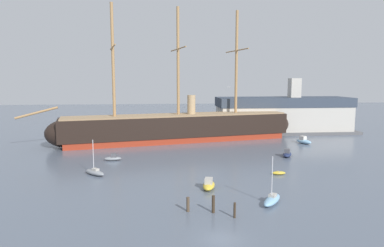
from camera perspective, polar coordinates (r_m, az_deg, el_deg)
name	(u,v)px	position (r m, az deg, el deg)	size (l,w,h in m)	color
ground_plane	(222,240)	(37.92, 5.06, -18.67)	(400.00, 400.00, 0.00)	slate
tall_ship	(178,127)	(92.37, -2.27, -0.59)	(72.48, 21.98, 35.24)	maroon
sailboat_foreground_right	(272,200)	(48.45, 13.15, -12.21)	(4.21, 4.92, 6.53)	#7FB2D6
motorboat_near_centre	(209,185)	(53.25, 2.81, -10.14)	(2.72, 4.49, 1.76)	gold
sailboat_mid_left	(95,172)	(62.83, -15.85, -7.77)	(4.46, 4.33, 6.23)	gray
dinghy_mid_right	(279,173)	(62.71, 14.21, -7.96)	(2.47, 1.19, 0.57)	gold
motorboat_alongside_bow	(113,158)	(72.79, -13.00, -5.62)	(3.51, 1.59, 1.45)	gray
motorboat_alongside_stern	(287,154)	(77.13, 15.54, -4.89)	(3.47, 4.50, 1.75)	#1E284C
motorboat_far_right	(304,141)	(93.96, 18.07, -2.77)	(3.74, 4.96, 1.93)	#7FB2D6
motorboat_distant_centre	(198,136)	(97.99, 1.06, -2.06)	(3.86, 3.86, 1.62)	#1E284C
mooring_piling_nearest	(188,204)	(44.46, -0.68, -13.29)	(0.40, 0.40, 1.88)	#4C3D2D
mooring_piling_left_pair	(235,210)	(42.92, 7.10, -14.11)	(0.29, 0.29, 1.91)	#382B1E
mooring_piling_right_pair	(213,204)	(44.14, 3.56, -13.23)	(0.40, 0.40, 2.21)	#382B1E
dockside_warehouse_right	(283,115)	(111.17, 14.91, 1.39)	(44.59, 14.38, 16.93)	#565659
seagull_in_flight	(229,87)	(65.84, 6.11, 6.03)	(0.81, 0.84, 0.13)	silver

